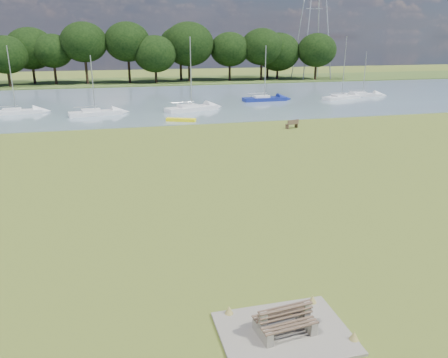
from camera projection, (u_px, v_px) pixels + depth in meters
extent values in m
plane|color=olive|center=(201.00, 193.00, 27.17)|extent=(220.00, 220.00, 0.00)
cube|color=slate|center=(146.00, 101.00, 65.88)|extent=(220.00, 40.00, 0.10)
cube|color=#4C6626|center=(135.00, 82.00, 93.52)|extent=(220.00, 20.00, 0.40)
cube|color=gray|center=(284.00, 333.00, 14.25)|extent=(4.20, 3.20, 0.10)
cube|color=gray|center=(263.00, 331.00, 13.90)|extent=(0.35, 1.12, 0.46)
cube|color=gray|center=(263.00, 320.00, 13.77)|extent=(0.25, 0.21, 0.58)
cube|color=gray|center=(306.00, 320.00, 14.43)|extent=(0.35, 1.12, 0.46)
cube|color=gray|center=(306.00, 310.00, 14.30)|extent=(0.25, 0.21, 0.58)
cube|color=brown|center=(290.00, 326.00, 13.78)|extent=(1.92, 0.63, 0.04)
cube|color=brown|center=(287.00, 313.00, 13.92)|extent=(1.89, 0.35, 0.46)
cube|color=brown|center=(280.00, 313.00, 14.40)|extent=(1.92, 0.63, 0.04)
cube|color=brown|center=(284.00, 310.00, 14.06)|extent=(1.89, 0.35, 0.46)
cube|color=brown|center=(287.00, 127.00, 46.00)|extent=(0.23, 0.46, 0.46)
cube|color=brown|center=(296.00, 125.00, 46.69)|extent=(0.23, 0.46, 0.46)
cube|color=brown|center=(292.00, 124.00, 46.27)|extent=(1.58, 0.93, 0.05)
cube|color=brown|center=(293.00, 122.00, 46.04)|extent=(1.44, 0.55, 0.45)
cube|color=#FFED0E|center=(181.00, 120.00, 49.90)|extent=(3.43, 2.10, 0.34)
cylinder|color=#A1A5B0|center=(310.00, 8.00, 93.69)|extent=(0.23, 0.23, 29.98)
cylinder|color=#A1A5B0|center=(329.00, 8.00, 94.73)|extent=(0.23, 0.23, 29.98)
cylinder|color=#A1A5B0|center=(301.00, 9.00, 97.80)|extent=(0.23, 0.23, 29.98)
cylinder|color=#A1A5B0|center=(319.00, 9.00, 98.84)|extent=(0.23, 0.23, 29.98)
cylinder|color=black|center=(14.00, 75.00, 83.77)|extent=(0.55, 0.55, 4.18)
ellipsoid|color=black|center=(10.00, 47.00, 82.18)|extent=(7.66, 7.66, 6.51)
cylinder|color=black|center=(52.00, 73.00, 85.35)|extent=(0.55, 0.55, 4.49)
ellipsoid|color=black|center=(49.00, 44.00, 83.64)|extent=(8.76, 8.76, 7.44)
cylinder|color=black|center=(90.00, 75.00, 87.13)|extent=(0.55, 0.55, 3.55)
ellipsoid|color=black|center=(88.00, 53.00, 85.78)|extent=(9.85, 9.85, 8.38)
cylinder|color=black|center=(125.00, 74.00, 88.71)|extent=(0.55, 0.55, 3.86)
ellipsoid|color=black|center=(124.00, 49.00, 87.25)|extent=(7.66, 7.66, 6.51)
cylinder|color=black|center=(160.00, 72.00, 90.29)|extent=(0.55, 0.55, 4.18)
ellipsoid|color=black|center=(159.00, 46.00, 88.71)|extent=(8.76, 8.76, 7.44)
cylinder|color=black|center=(193.00, 71.00, 91.88)|extent=(0.55, 0.55, 4.49)
ellipsoid|color=black|center=(193.00, 44.00, 90.17)|extent=(9.85, 9.85, 8.38)
cylinder|color=black|center=(225.00, 72.00, 93.65)|extent=(0.55, 0.55, 3.55)
ellipsoid|color=black|center=(225.00, 51.00, 92.31)|extent=(7.66, 7.66, 6.51)
cylinder|color=black|center=(256.00, 71.00, 95.24)|extent=(0.55, 0.55, 3.86)
ellipsoid|color=black|center=(257.00, 49.00, 93.77)|extent=(8.76, 8.76, 7.44)
cylinder|color=black|center=(286.00, 70.00, 96.82)|extent=(0.55, 0.55, 4.18)
ellipsoid|color=black|center=(287.00, 46.00, 95.24)|extent=(9.85, 9.85, 8.38)
cylinder|color=black|center=(315.00, 69.00, 98.40)|extent=(0.55, 0.55, 4.49)
ellipsoid|color=black|center=(317.00, 43.00, 96.70)|extent=(7.66, 7.66, 6.51)
cube|color=silver|center=(16.00, 111.00, 54.73)|extent=(6.24, 2.41, 0.64)
cube|color=silver|center=(12.00, 108.00, 54.44)|extent=(2.27, 1.58, 0.41)
cylinder|color=#A5A8AD|center=(11.00, 78.00, 53.47)|extent=(0.11, 0.11, 7.80)
cube|color=navy|center=(264.00, 98.00, 65.71)|extent=(6.67, 2.11, 0.76)
cube|color=silver|center=(261.00, 95.00, 65.42)|extent=(2.37, 1.54, 0.49)
cylinder|color=#A5A8AD|center=(265.00, 72.00, 64.49)|extent=(0.13, 0.13, 7.48)
cube|color=silver|center=(95.00, 112.00, 53.74)|extent=(6.47, 2.91, 0.72)
cube|color=silver|center=(91.00, 109.00, 53.41)|extent=(2.41, 1.77, 0.46)
cylinder|color=#A5A8AD|center=(93.00, 84.00, 52.67)|extent=(0.12, 0.12, 6.63)
cube|color=silver|center=(192.00, 108.00, 57.05)|extent=(7.30, 4.21, 0.76)
cube|color=silver|center=(188.00, 105.00, 56.61)|extent=(2.84, 2.28, 0.49)
cylinder|color=#A5A8AD|center=(191.00, 72.00, 55.65)|extent=(0.13, 0.13, 8.71)
cube|color=silver|center=(363.00, 94.00, 71.04)|extent=(6.10, 3.04, 0.61)
cube|color=silver|center=(360.00, 92.00, 70.92)|extent=(2.31, 1.76, 0.39)
cylinder|color=#A5A8AD|center=(365.00, 73.00, 69.98)|extent=(0.10, 0.10, 6.59)
cube|color=silver|center=(342.00, 97.00, 67.86)|extent=(6.94, 3.89, 0.64)
cube|color=silver|center=(339.00, 95.00, 67.47)|extent=(2.69, 2.14, 0.41)
cylinder|color=#A5A8AD|center=(344.00, 67.00, 66.45)|extent=(0.11, 0.11, 8.81)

